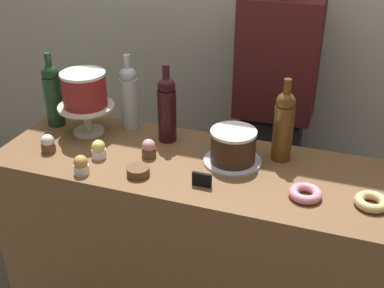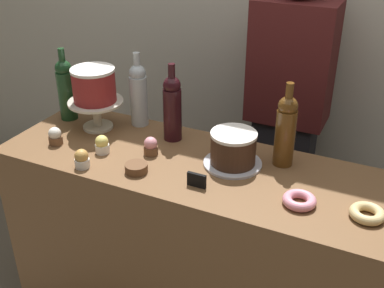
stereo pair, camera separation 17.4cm
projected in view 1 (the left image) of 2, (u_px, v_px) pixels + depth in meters
The scene contains 19 objects.
back_wall at pixel (248, 7), 2.32m from camera, with size 6.00×0.05×2.60m.
display_counter at pixel (192, 252), 2.03m from camera, with size 1.53×0.53×0.89m.
cake_stand_pedestal at pixel (87, 114), 2.00m from camera, with size 0.24×0.24×0.13m.
white_layer_cake at pixel (84, 89), 1.95m from camera, with size 0.18×0.18×0.14m.
silver_serving_platter at pixel (232, 161), 1.82m from camera, with size 0.22×0.22×0.01m.
chocolate_round_cake at pixel (233, 145), 1.79m from camera, with size 0.17×0.17×0.12m.
wine_bottle_dark_red at pixel (167, 108), 1.92m from camera, with size 0.08×0.08×0.33m.
wine_bottle_clear at pixel (129, 96), 2.03m from camera, with size 0.08×0.08×0.33m.
wine_bottle_amber at pixel (283, 125), 1.78m from camera, with size 0.08×0.08×0.33m.
wine_bottle_green at pixel (53, 94), 2.05m from camera, with size 0.08×0.08×0.33m.
cupcake_strawberry at pixel (149, 149), 1.84m from camera, with size 0.06×0.06×0.07m.
cupcake_vanilla at pixel (48, 144), 1.88m from camera, with size 0.06×0.06×0.07m.
cupcake_caramel at pixel (81, 165), 1.74m from camera, with size 0.06×0.06×0.07m.
cupcake_lemon at pixel (99, 150), 1.84m from camera, with size 0.06×0.06×0.07m.
donut_glazed at pixel (371, 202), 1.57m from camera, with size 0.11×0.11×0.03m.
donut_pink at pixel (305, 193), 1.61m from camera, with size 0.11×0.11×0.03m.
cookie_stack at pixel (138, 171), 1.73m from camera, with size 0.08×0.08×0.03m.
price_sign_chalkboard at pixel (202, 180), 1.67m from camera, with size 0.07×0.01×0.05m.
barista_figure at pixel (273, 116), 2.30m from camera, with size 0.36×0.22×1.60m.
Camera 1 is at (0.52, -1.48, 1.81)m, focal length 44.71 mm.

